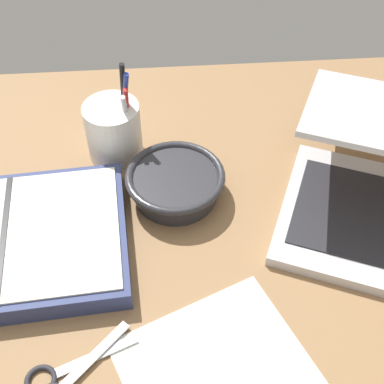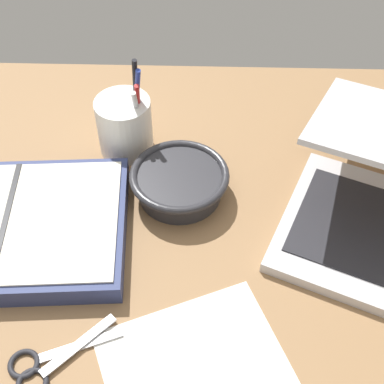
# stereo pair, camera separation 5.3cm
# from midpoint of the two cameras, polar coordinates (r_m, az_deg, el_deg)

# --- Properties ---
(desk_top) EXTENTS (1.40, 1.00, 0.02)m
(desk_top) POSITION_cam_midpoint_polar(r_m,az_deg,el_deg) (0.74, -5.49, -10.13)
(desk_top) COLOR #936D47
(desk_top) RESTS_ON ground
(bowl) EXTENTS (0.15, 0.15, 0.05)m
(bowl) POSITION_cam_midpoint_polar(r_m,az_deg,el_deg) (0.81, -3.64, 0.91)
(bowl) COLOR #2D2D33
(bowl) RESTS_ON desk_top
(pen_cup) EXTENTS (0.09, 0.09, 0.17)m
(pen_cup) POSITION_cam_midpoint_polar(r_m,az_deg,el_deg) (0.87, -10.04, 6.45)
(pen_cup) COLOR white
(pen_cup) RESTS_ON desk_top
(planner) EXTENTS (0.35, 0.26, 0.04)m
(planner) POSITION_cam_midpoint_polar(r_m,az_deg,el_deg) (0.80, -20.93, -5.18)
(planner) COLOR navy
(planner) RESTS_ON desk_top
(scissors) EXTENTS (0.13, 0.11, 0.01)m
(scissors) POSITION_cam_midpoint_polar(r_m,az_deg,el_deg) (0.69, -16.16, -18.84)
(scissors) COLOR #B7B7BC
(scissors) RESTS_ON desk_top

